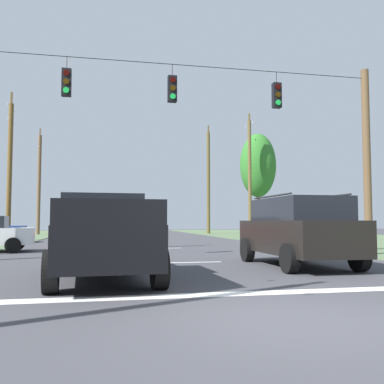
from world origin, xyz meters
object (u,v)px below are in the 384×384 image
(utility_pole_far_right, at_px, (208,181))
(tree_roadside_right, at_px, (258,166))
(utility_pole_distant_right, at_px, (39,182))
(suv_black, at_px, (297,230))
(distant_car_oncoming, at_px, (104,230))
(overhead_signal_span, at_px, (176,145))
(utility_pole_mid_right, at_px, (250,177))
(utility_pole_far_left, at_px, (10,168))
(pickup_truck, at_px, (102,236))

(utility_pole_far_right, distance_m, tree_roadside_right, 10.12)
(utility_pole_far_right, height_order, utility_pole_distant_right, utility_pole_far_right)
(suv_black, distance_m, distant_car_oncoming, 14.05)
(overhead_signal_span, height_order, utility_pole_far_right, utility_pole_far_right)
(suv_black, distance_m, utility_pole_mid_right, 19.87)
(tree_roadside_right, bearing_deg, utility_pole_far_left, -173.30)
(utility_pole_far_left, relative_size, utility_pole_distant_right, 0.98)
(utility_pole_far_right, bearing_deg, suv_black, -99.06)
(overhead_signal_span, xyz_separation_m, tree_roadside_right, (9.62, 17.60, 1.68))
(utility_pole_far_right, bearing_deg, tree_roadside_right, -80.72)
(utility_pole_distant_right, bearing_deg, utility_pole_far_left, -90.55)
(overhead_signal_span, xyz_separation_m, distant_car_oncoming, (-2.42, 9.67, -3.24))
(suv_black, height_order, utility_pole_far_left, utility_pole_far_left)
(suv_black, xyz_separation_m, utility_pole_far_right, (4.92, 30.84, 4.27))
(distant_car_oncoming, relative_size, utility_pole_distant_right, 0.43)
(distant_car_oncoming, distance_m, utility_pole_distant_right, 20.04)
(distant_car_oncoming, xyz_separation_m, utility_pole_mid_right, (10.63, 5.93, 3.81))
(utility_pole_distant_right, bearing_deg, distant_car_oncoming, -71.91)
(utility_pole_distant_right, height_order, tree_roadside_right, utility_pole_distant_right)
(suv_black, xyz_separation_m, utility_pole_far_left, (-11.70, 18.72, 3.77))
(pickup_truck, relative_size, tree_roadside_right, 0.66)
(utility_pole_far_right, bearing_deg, utility_pole_mid_right, -88.91)
(overhead_signal_span, relative_size, distant_car_oncoming, 3.51)
(suv_black, relative_size, distant_car_oncoming, 1.09)
(pickup_truck, relative_size, utility_pole_distant_right, 0.54)
(suv_black, bearing_deg, utility_pole_far_right, 80.94)
(suv_black, height_order, tree_roadside_right, tree_roadside_right)
(overhead_signal_span, xyz_separation_m, utility_pole_far_right, (7.99, 27.58, 1.30))
(tree_roadside_right, bearing_deg, utility_pole_distant_right, 149.44)
(tree_roadside_right, bearing_deg, overhead_signal_span, -118.65)
(utility_pole_far_right, bearing_deg, distant_car_oncoming, -120.17)
(utility_pole_mid_right, relative_size, utility_pole_far_right, 0.85)
(overhead_signal_span, height_order, tree_roadside_right, tree_roadside_right)
(utility_pole_far_left, relative_size, tree_roadside_right, 1.20)
(overhead_signal_span, relative_size, utility_pole_mid_right, 1.65)
(pickup_truck, bearing_deg, utility_pole_distant_right, 100.21)
(distant_car_oncoming, relative_size, utility_pole_far_right, 0.40)
(pickup_truck, distance_m, utility_pole_distant_right, 33.93)
(utility_pole_mid_right, bearing_deg, pickup_truck, -117.71)
(utility_pole_far_left, bearing_deg, overhead_signal_span, -60.83)
(suv_black, height_order, utility_pole_distant_right, utility_pole_distant_right)
(utility_pole_far_left, xyz_separation_m, utility_pole_distant_right, (0.12, 12.84, 0.14))
(pickup_truck, relative_size, utility_pole_mid_right, 0.58)
(overhead_signal_span, relative_size, tree_roadside_right, 1.86)
(overhead_signal_span, bearing_deg, utility_pole_mid_right, 62.24)
(distant_car_oncoming, bearing_deg, utility_pole_far_right, 59.83)
(tree_roadside_right, bearing_deg, utility_pole_mid_right, -125.11)
(overhead_signal_span, distance_m, pickup_truck, 6.27)
(utility_pole_far_right, bearing_deg, utility_pole_distant_right, 177.50)
(utility_pole_far_left, bearing_deg, utility_pole_distant_right, 89.45)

